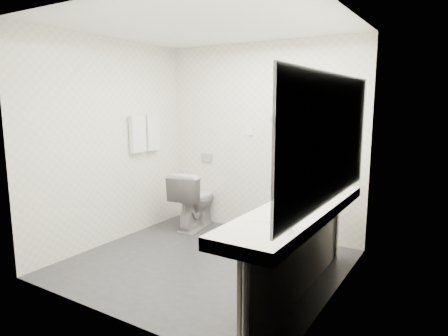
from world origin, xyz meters
The scene contains 32 objects.
floor centered at (0.00, 0.00, 0.00)m, with size 2.80×2.80×0.00m, color #2C2C32.
ceiling centered at (0.00, 0.00, 2.50)m, with size 2.80×2.80×0.00m, color white.
wall_back centered at (0.00, 1.30, 1.25)m, with size 2.80×2.80×0.00m, color white.
wall_front centered at (0.00, -1.30, 1.25)m, with size 2.80×2.80×0.00m, color white.
wall_left centered at (-1.40, 0.00, 1.25)m, with size 2.60×2.60×0.00m, color white.
wall_right centered at (1.40, 0.00, 1.25)m, with size 2.60×2.60×0.00m, color white.
vanity_counter centered at (1.12, -0.20, 0.80)m, with size 0.55×2.20×0.10m, color white.
vanity_panel centered at (1.15, -0.20, 0.38)m, with size 0.03×2.15×0.75m, color gray.
vanity_post_near centered at (1.18, -1.24, 0.38)m, with size 0.06×0.06×0.75m, color silver.
vanity_post_far centered at (1.18, 0.84, 0.38)m, with size 0.06×0.06×0.75m, color silver.
mirror centered at (1.39, -0.20, 1.45)m, with size 0.02×2.20×1.05m, color #B2BCC6.
basin_near centered at (1.12, -0.85, 0.83)m, with size 0.40×0.31×0.05m, color white.
basin_far centered at (1.12, 0.45, 0.83)m, with size 0.40×0.31×0.05m, color white.
faucet_near centered at (1.32, -0.85, 0.92)m, with size 0.04×0.04×0.15m, color silver.
faucet_far centered at (1.32, 0.45, 0.92)m, with size 0.04×0.04×0.15m, color silver.
soap_bottle_a centered at (1.12, -0.15, 0.91)m, with size 0.05×0.05×0.11m, color white.
soap_bottle_b centered at (1.14, -0.11, 0.90)m, with size 0.08×0.08×0.11m, color white.
soap_bottle_c centered at (1.18, -0.17, 0.90)m, with size 0.04×0.04×0.10m, color white.
glass_left centered at (1.23, 0.08, 0.90)m, with size 0.06×0.06×0.11m, color silver.
glass_right centered at (1.20, 0.09, 0.90)m, with size 0.05×0.05×0.10m, color silver.
toilet centered at (-0.84, 0.95, 0.40)m, with size 0.45×0.80×0.81m, color white.
flush_plate centered at (-0.85, 1.29, 0.95)m, with size 0.18×0.02×0.12m, color #B2B5BA.
pedal_bin centered at (0.42, 0.96, 0.16)m, with size 0.23×0.23×0.32m, color #B2B5BA.
bin_lid centered at (0.42, 0.96, 0.33)m, with size 0.23×0.23×0.01m, color #B2B5BA.
towel_rail centered at (-1.35, 0.55, 1.55)m, with size 0.02×0.02×0.62m, color silver.
towel_near centered at (-1.34, 0.41, 1.33)m, with size 0.07×0.24×0.48m, color white.
towel_far centered at (-1.34, 0.69, 1.33)m, with size 0.07×0.24×0.48m, color white.
dryer_cradle centered at (0.25, 1.27, 1.50)m, with size 0.10×0.04×0.14m, color #96959B.
dryer_barrel centered at (0.25, 1.20, 1.53)m, with size 0.08×0.08×0.14m, color #96959B.
dryer_cord centered at (0.25, 1.26, 1.25)m, with size 0.02×0.02×0.35m, color black.
switch_plate_a centered at (-0.15, 1.29, 1.35)m, with size 0.09×0.02×0.09m, color white.
switch_plate_b centered at (0.55, 1.29, 1.35)m, with size 0.09×0.02×0.09m, color white.
Camera 1 is at (2.33, -3.35, 1.75)m, focal length 31.55 mm.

